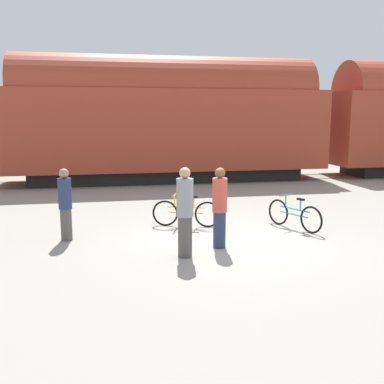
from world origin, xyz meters
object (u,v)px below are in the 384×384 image
freight_train (167,117)px  person_in_grey (185,212)px  bicycle_yellow (186,213)px  person_in_navy (65,204)px  person_in_red (220,208)px  bicycle_teal (294,215)px

freight_train → person_in_grey: (-1.14, -10.66, -1.85)m
bicycle_yellow → person_in_navy: 3.03m
person_in_red → freight_train: bearing=-14.9°
bicycle_teal → person_in_navy: bearing=179.8°
bicycle_teal → bicycle_yellow: size_ratio=0.96×
freight_train → bicycle_yellow: (-0.67, -8.23, -2.41)m
freight_train → bicycle_yellow: freight_train is taller
bicycle_teal → bicycle_yellow: bearing=164.4°
bicycle_teal → person_in_red: (-2.24, -1.21, 0.52)m
bicycle_teal → person_in_navy: 5.54m
bicycle_yellow → person_in_red: bearing=-79.2°
bicycle_teal → person_in_grey: 3.56m
person_in_grey → person_in_red: person_in_grey is taller
person_in_red → person_in_navy: (-3.28, 1.23, -0.04)m
person_in_red → person_in_navy: 3.50m
person_in_grey → person_in_navy: person_in_grey is taller
person_in_navy → freight_train: bearing=-83.0°
person_in_grey → person_in_navy: 2.98m
freight_train → person_in_grey: size_ratio=23.45×
freight_train → person_in_navy: freight_train is taller
person_in_red → bicycle_teal: bearing=-74.8°
freight_train → bicycle_teal: (1.94, -8.96, -2.41)m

